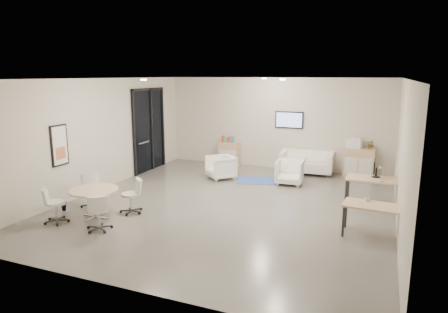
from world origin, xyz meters
The scene contains 21 objects.
room_shell centered at (0.00, 0.00, 1.60)m, with size 9.60×10.60×4.80m.
glass_door centered at (-3.95, 2.51, 1.50)m, with size 0.09×1.90×2.85m.
artwork centered at (-3.97, -1.60, 1.55)m, with size 0.05×0.54×1.04m.
wall_tv centered at (0.50, 4.46, 1.75)m, with size 0.98×0.06×0.58m.
ceiling_spots centered at (-0.20, 0.83, 3.18)m, with size 3.14×4.14×0.03m.
sideboard_left centered at (-1.68, 4.28, 0.42)m, with size 0.75×0.39×0.84m.
sideboard_right centered at (2.90, 4.24, 0.48)m, with size 0.96×0.46×0.96m.
books centered at (-1.71, 4.28, 0.95)m, with size 0.44×0.14×0.22m.
printer centered at (2.73, 4.25, 1.11)m, with size 0.54×0.47×0.34m.
loveseat centered at (1.23, 4.06, 0.36)m, with size 1.78×0.95×0.65m.
blue_rug centered at (0.06, 2.55, 0.01)m, with size 1.45×0.97×0.01m, color #324D9B.
armchair_left centered at (-1.20, 2.33, 0.41)m, with size 0.80×0.75×0.82m, color white.
armchair_right centered at (1.01, 2.49, 0.40)m, with size 0.79×0.74×0.81m, color white.
desk_rear centered at (3.49, 1.18, 0.67)m, with size 1.43×0.72×0.74m.
desk_front centered at (3.55, -0.80, 0.60)m, with size 1.34×0.76×0.67m.
monitor centered at (3.45, 1.33, 0.98)m, with size 0.20×0.50×0.44m.
round_table centered at (-2.57, -2.08, 0.60)m, with size 1.12×1.12×0.68m.
meeting_chairs centered at (-2.57, -2.08, 0.41)m, with size 2.01×2.01×0.82m.
plant_cabinet centered at (3.24, 4.24, 1.07)m, with size 0.27×0.30×0.23m, color #3F7F3F.
plant_floor centered at (-3.58, -2.01, 0.06)m, with size 0.16×0.28×0.13m, color #3F7F3F.
cup centered at (3.38, -0.57, 0.73)m, with size 0.12×0.09×0.12m, color white.
Camera 1 is at (3.60, -9.22, 3.30)m, focal length 32.00 mm.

